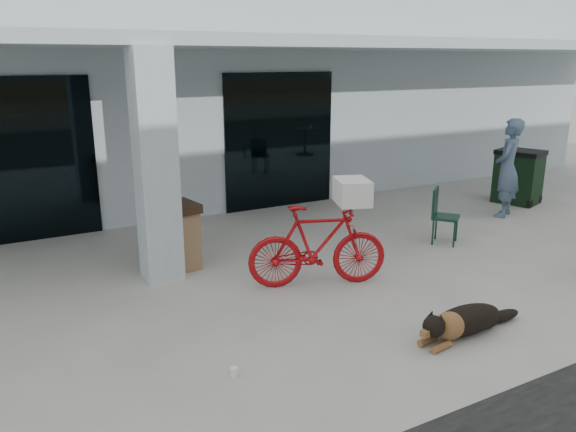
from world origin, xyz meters
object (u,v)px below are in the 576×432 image
trash_receptacle (177,236)px  bicycle (318,246)px  person (508,168)px  wheeled_bin (518,177)px  dog (466,319)px  cafe_chair_far_a (446,216)px

trash_receptacle → bicycle: bearing=-46.4°
person → wheeled_bin: person is taller
dog → person: person is taller
bicycle → dog: (0.69, -1.99, -0.37)m
trash_receptacle → wheeled_bin: size_ratio=0.87×
dog → wheeled_bin: (5.39, 3.80, 0.37)m
dog → wheeled_bin: 6.61m
person → wheeled_bin: (1.08, 0.60, -0.38)m
dog → wheeled_bin: size_ratio=1.02×
dog → person: 5.42m
person → cafe_chair_far_a: bearing=-11.7°
cafe_chair_far_a → person: 2.37m
person → dog: bearing=7.3°
bicycle → cafe_chair_far_a: bicycle is taller
bicycle → wheeled_bin: (6.08, 1.81, 0.00)m
trash_receptacle → wheeled_bin: 7.53m
bicycle → dog: size_ratio=1.63×
bicycle → person: (5.00, 1.21, 0.38)m
cafe_chair_far_a → trash_receptacle: size_ratio=0.94×
cafe_chair_far_a → person: (2.21, 0.70, 0.48)m
wheeled_bin → person: bearing=-169.3°
bicycle → person: person is taller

